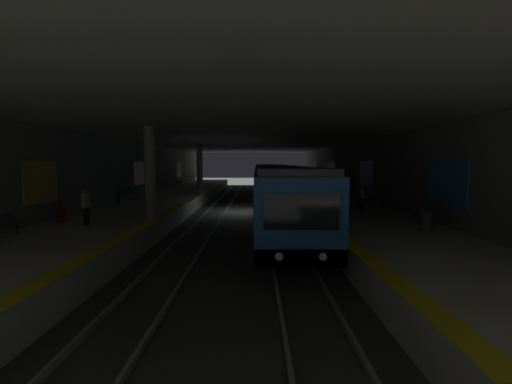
# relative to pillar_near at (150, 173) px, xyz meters

# --- Properties ---
(ground_plane) EXTENTS (120.00, 120.00, 0.00)m
(ground_plane) POSITION_rel_pillar_near_xyz_m (9.34, -4.35, -3.33)
(ground_plane) COLOR #383A38
(track_left) EXTENTS (60.00, 1.53, 0.16)m
(track_left) POSITION_rel_pillar_near_xyz_m (9.34, -6.55, -3.25)
(track_left) COLOR gray
(track_left) RESTS_ON ground
(track_right) EXTENTS (60.00, 1.53, 0.16)m
(track_right) POSITION_rel_pillar_near_xyz_m (9.34, -2.15, -3.25)
(track_right) COLOR gray
(track_right) RESTS_ON ground
(platform_left) EXTENTS (60.00, 5.30, 1.06)m
(platform_left) POSITION_rel_pillar_near_xyz_m (9.34, -10.90, -2.80)
(platform_left) COLOR beige
(platform_left) RESTS_ON ground
(platform_right) EXTENTS (60.00, 5.30, 1.06)m
(platform_right) POSITION_rel_pillar_near_xyz_m (9.34, 2.20, -2.80)
(platform_right) COLOR beige
(platform_right) RESTS_ON ground
(wall_left) EXTENTS (60.00, 0.56, 5.60)m
(wall_left) POSITION_rel_pillar_near_xyz_m (9.39, -13.80, -0.52)
(wall_left) COLOR slate
(wall_left) RESTS_ON ground
(wall_right) EXTENTS (60.00, 0.56, 5.60)m
(wall_right) POSITION_rel_pillar_near_xyz_m (9.35, 5.10, -0.52)
(wall_right) COLOR slate
(wall_right) RESTS_ON ground
(ceiling_slab) EXTENTS (60.00, 19.40, 0.40)m
(ceiling_slab) POSITION_rel_pillar_near_xyz_m (9.34, -4.35, 2.47)
(ceiling_slab) COLOR #ADAAA3
(ceiling_slab) RESTS_ON wall_left
(pillar_near) EXTENTS (0.56, 0.56, 4.55)m
(pillar_near) POSITION_rel_pillar_near_xyz_m (0.00, 0.00, 0.00)
(pillar_near) COLOR gray
(pillar_near) RESTS_ON platform_right
(pillar_far) EXTENTS (0.56, 0.56, 4.55)m
(pillar_far) POSITION_rel_pillar_near_xyz_m (14.42, 0.00, 0.00)
(pillar_far) COLOR gray
(pillar_far) RESTS_ON platform_right
(metro_train) EXTENTS (37.99, 2.83, 3.49)m
(metro_train) POSITION_rel_pillar_near_xyz_m (12.25, -6.55, -1.30)
(metro_train) COLOR #19569E
(metro_train) RESTS_ON track_left
(bench_left_near) EXTENTS (1.70, 0.47, 0.86)m
(bench_left_near) POSITION_rel_pillar_near_xyz_m (4.46, -12.88, -1.75)
(bench_left_near) COLOR #262628
(bench_left_near) RESTS_ON platform_left
(bench_left_mid) EXTENTS (1.70, 0.47, 0.86)m
(bench_left_mid) POSITION_rel_pillar_near_xyz_m (10.61, -12.88, -1.75)
(bench_left_mid) COLOR #262628
(bench_left_mid) RESTS_ON platform_left
(bench_left_far) EXTENTS (1.70, 0.47, 0.86)m
(bench_left_far) POSITION_rel_pillar_near_xyz_m (15.95, -12.88, -1.75)
(bench_left_far) COLOR #262628
(bench_left_far) RESTS_ON platform_left
(bench_right_near) EXTENTS (1.70, 0.47, 0.86)m
(bench_right_near) POSITION_rel_pillar_near_xyz_m (-4.29, 4.18, -1.75)
(bench_right_near) COLOR #262628
(bench_right_near) RESTS_ON platform_right
(bench_right_mid) EXTENTS (1.70, 0.47, 0.86)m
(bench_right_mid) POSITION_rel_pillar_near_xyz_m (9.17, 4.18, -1.75)
(bench_right_mid) COLOR #262628
(bench_right_mid) RESTS_ON platform_right
(bench_right_far) EXTENTS (1.70, 0.47, 0.86)m
(bench_right_far) POSITION_rel_pillar_near_xyz_m (23.52, 4.18, -1.75)
(bench_right_far) COLOR #262628
(bench_right_far) RESTS_ON platform_right
(person_waiting_near) EXTENTS (0.60, 0.22, 1.55)m
(person_waiting_near) POSITION_rel_pillar_near_xyz_m (2.42, -11.24, -1.44)
(person_waiting_near) COLOR black
(person_waiting_near) RESTS_ON platform_left
(person_walking_mid) EXTENTS (0.60, 0.22, 1.62)m
(person_walking_mid) POSITION_rel_pillar_near_xyz_m (-1.68, 2.39, -1.40)
(person_walking_mid) COLOR black
(person_walking_mid) RESTS_ON platform_right
(person_standing_far) EXTENTS (0.60, 0.24, 1.73)m
(person_standing_far) POSITION_rel_pillar_near_xyz_m (5.39, 3.86, -1.33)
(person_standing_far) COLOR #282828
(person_standing_far) RESTS_ON platform_right
(person_boarding) EXTENTS (0.60, 0.22, 1.60)m
(person_boarding) POSITION_rel_pillar_near_xyz_m (24.08, -12.50, -1.41)
(person_boarding) COLOR #313131
(person_boarding) RESTS_ON platform_left
(suitcase_rolling) EXTENTS (0.40, 0.20, 0.96)m
(suitcase_rolling) POSITION_rel_pillar_near_xyz_m (-1.06, 3.88, -1.94)
(suitcase_rolling) COLOR maroon
(suitcase_rolling) RESTS_ON platform_right
(backpack_on_floor) EXTENTS (0.30, 0.20, 0.40)m
(backpack_on_floor) POSITION_rel_pillar_near_xyz_m (16.16, -12.21, -2.08)
(backpack_on_floor) COLOR #1E512D
(backpack_on_floor) RESTS_ON platform_left
(trash_bin) EXTENTS (0.44, 0.44, 0.85)m
(trash_bin) POSITION_rel_pillar_near_xyz_m (-2.97, -12.15, -1.85)
(trash_bin) COLOR #595B5E
(trash_bin) RESTS_ON platform_left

